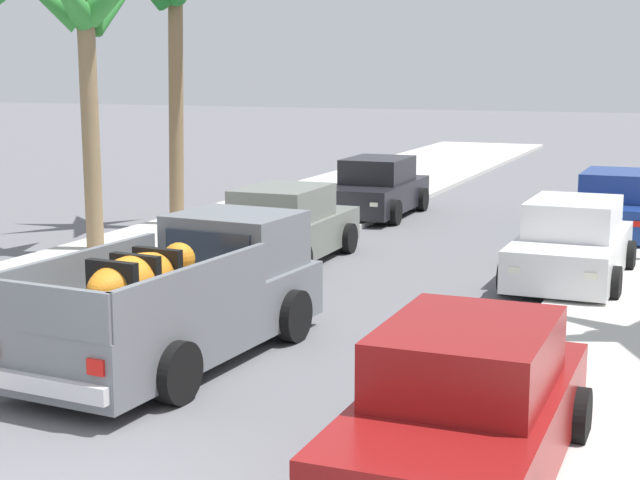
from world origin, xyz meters
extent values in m
cube|color=beige|center=(-5.24, 12.00, 0.06)|extent=(5.08, 60.00, 0.12)
cube|color=silver|center=(-4.10, 12.00, 0.05)|extent=(0.16, 60.00, 0.10)
cube|color=slate|center=(-1.40, 4.45, 0.60)|extent=(2.28, 5.22, 0.80)
cube|color=slate|center=(-1.29, 6.05, 1.40)|extent=(1.82, 1.62, 0.80)
cube|color=#283342|center=(-1.34, 5.29, 1.42)|extent=(1.38, 0.16, 0.44)
cube|color=#283342|center=(-1.24, 6.80, 1.42)|extent=(1.46, 0.16, 0.48)
cube|color=slate|center=(-2.37, 3.66, 1.28)|extent=(0.33, 3.30, 0.56)
cube|color=slate|center=(-0.56, 3.53, 1.28)|extent=(0.33, 3.30, 0.56)
cube|color=slate|center=(-1.58, 1.95, 1.28)|extent=(1.88, 0.23, 0.56)
cube|color=silver|center=(-1.59, 1.86, 0.44)|extent=(1.83, 0.25, 0.20)
cylinder|color=black|center=(-2.27, 6.05, 0.38)|extent=(0.31, 0.78, 0.76)
cylinder|color=black|center=(-0.32, 5.91, 0.38)|extent=(0.31, 0.78, 0.76)
cylinder|color=black|center=(-2.48, 3.12, 0.38)|extent=(0.31, 0.78, 0.76)
cylinder|color=black|center=(-0.53, 2.98, 0.38)|extent=(0.31, 0.78, 0.76)
cube|color=red|center=(-0.84, 1.83, 0.74)|extent=(0.22, 0.06, 0.18)
ellipsoid|color=orange|center=(-1.46, 3.63, 1.30)|extent=(0.82, 1.75, 0.60)
sphere|color=orange|center=(-1.39, 4.58, 1.38)|extent=(0.44, 0.44, 0.44)
cube|color=black|center=(-1.50, 3.16, 1.30)|extent=(0.72, 0.17, 0.61)
cube|color=black|center=(-1.46, 3.63, 1.30)|extent=(0.72, 0.17, 0.61)
cube|color=black|center=(-1.43, 4.09, 1.30)|extent=(0.72, 0.17, 0.61)
cube|color=navy|center=(3.13, 16.84, 0.54)|extent=(1.80, 4.22, 0.72)
cube|color=navy|center=(3.13, 16.74, 1.22)|extent=(1.54, 2.11, 0.64)
cube|color=#283342|center=(3.14, 17.71, 1.20)|extent=(1.37, 0.09, 0.52)
cube|color=#283342|center=(3.12, 15.77, 1.20)|extent=(1.34, 0.09, 0.50)
cylinder|color=black|center=(2.25, 18.15, 0.32)|extent=(0.23, 0.64, 0.64)
cylinder|color=black|center=(2.22, 15.54, 0.32)|extent=(0.23, 0.64, 0.64)
cube|color=red|center=(2.48, 14.73, 0.64)|extent=(0.20, 0.04, 0.12)
cube|color=white|center=(2.54, 18.95, 0.61)|extent=(0.20, 0.04, 0.10)
cube|color=red|center=(3.75, 14.72, 0.64)|extent=(0.20, 0.04, 0.12)
cube|color=black|center=(-3.08, 17.73, 0.54)|extent=(1.83, 4.23, 0.72)
cube|color=black|center=(-3.08, 17.83, 1.22)|extent=(1.56, 2.13, 0.64)
cube|color=#283342|center=(-3.07, 16.86, 1.20)|extent=(1.37, 0.10, 0.52)
cube|color=#283342|center=(-3.10, 18.80, 1.20)|extent=(1.34, 0.10, 0.50)
cylinder|color=black|center=(-2.16, 16.45, 0.32)|extent=(0.23, 0.64, 0.64)
cylinder|color=black|center=(-3.96, 16.42, 0.32)|extent=(0.23, 0.64, 0.64)
cylinder|color=black|center=(-2.20, 19.05, 0.32)|extent=(0.23, 0.64, 0.64)
cylinder|color=black|center=(-4.01, 19.02, 0.32)|extent=(0.23, 0.64, 0.64)
cube|color=red|center=(-2.49, 19.85, 0.64)|extent=(0.20, 0.04, 0.12)
cube|color=white|center=(-2.43, 15.64, 0.61)|extent=(0.20, 0.04, 0.10)
cube|color=red|center=(-3.75, 19.83, 0.64)|extent=(0.20, 0.04, 0.12)
cube|color=white|center=(-3.66, 15.61, 0.61)|extent=(0.20, 0.04, 0.10)
cube|color=silver|center=(2.85, 11.33, 0.54)|extent=(1.80, 4.22, 0.72)
cube|color=silver|center=(2.85, 11.43, 1.22)|extent=(1.54, 2.11, 0.64)
cube|color=#283342|center=(2.84, 10.46, 1.20)|extent=(1.37, 0.09, 0.52)
cube|color=#283342|center=(2.86, 12.40, 1.20)|extent=(1.34, 0.09, 0.50)
cylinder|color=black|center=(3.74, 10.01, 0.32)|extent=(0.23, 0.64, 0.64)
cylinder|color=black|center=(1.93, 10.03, 0.32)|extent=(0.23, 0.64, 0.64)
cylinder|color=black|center=(3.76, 12.62, 0.32)|extent=(0.23, 0.64, 0.64)
cylinder|color=black|center=(1.96, 12.64, 0.32)|extent=(0.23, 0.64, 0.64)
cube|color=red|center=(3.50, 13.43, 0.64)|extent=(0.20, 0.04, 0.12)
cube|color=white|center=(3.44, 9.21, 0.61)|extent=(0.20, 0.04, 0.10)
cube|color=red|center=(2.23, 13.44, 0.64)|extent=(0.20, 0.04, 0.12)
cube|color=white|center=(2.21, 9.22, 0.61)|extent=(0.20, 0.04, 0.10)
cube|color=maroon|center=(3.12, 2.09, 0.54)|extent=(1.77, 4.20, 0.72)
cube|color=maroon|center=(3.12, 2.19, 1.22)|extent=(1.52, 2.10, 0.64)
cube|color=#283342|center=(3.13, 1.22, 1.20)|extent=(1.37, 0.08, 0.52)
cube|color=#283342|center=(3.12, 3.16, 1.20)|extent=(1.34, 0.08, 0.50)
cylinder|color=black|center=(4.02, 3.39, 0.32)|extent=(0.22, 0.64, 0.64)
cylinder|color=black|center=(2.22, 3.39, 0.32)|extent=(0.22, 0.64, 0.64)
cube|color=red|center=(3.75, 4.20, 0.64)|extent=(0.20, 0.04, 0.12)
cube|color=red|center=(2.49, 4.20, 0.64)|extent=(0.20, 0.04, 0.12)
cube|color=slate|center=(-2.83, 11.23, 0.54)|extent=(1.82, 4.22, 0.72)
cube|color=slate|center=(-2.82, 11.13, 1.22)|extent=(1.55, 2.12, 0.64)
cube|color=#283342|center=(-2.84, 12.10, 1.20)|extent=(1.37, 0.10, 0.52)
cube|color=#283342|center=(-2.81, 10.16, 1.20)|extent=(1.34, 0.10, 0.50)
cylinder|color=black|center=(-3.75, 12.52, 0.32)|extent=(0.23, 0.64, 0.64)
cylinder|color=black|center=(-1.94, 12.55, 0.32)|extent=(0.23, 0.64, 0.64)
cylinder|color=black|center=(-3.71, 9.92, 0.32)|extent=(0.23, 0.64, 0.64)
cylinder|color=black|center=(-1.91, 9.94, 0.32)|extent=(0.23, 0.64, 0.64)
cube|color=red|center=(-3.43, 9.11, 0.64)|extent=(0.20, 0.04, 0.12)
cube|color=white|center=(-3.47, 13.33, 0.61)|extent=(0.20, 0.04, 0.10)
cube|color=red|center=(-2.16, 9.13, 0.64)|extent=(0.20, 0.04, 0.12)
cube|color=white|center=(-2.24, 13.35, 0.61)|extent=(0.20, 0.04, 0.10)
cylinder|color=brown|center=(-6.92, 14.03, 3.28)|extent=(0.35, 0.60, 6.56)
cylinder|color=#846B4C|center=(-6.83, 10.39, 2.78)|extent=(0.36, 0.39, 5.57)
cone|color=#2D7F33|center=(-6.64, 11.16, 5.20)|extent=(0.94, 1.70, 1.39)
camera|label=1|loc=(5.17, -6.57, 3.92)|focal=54.84mm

